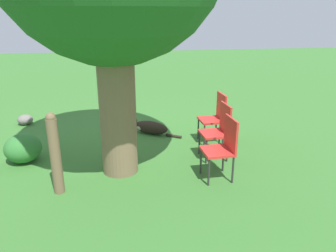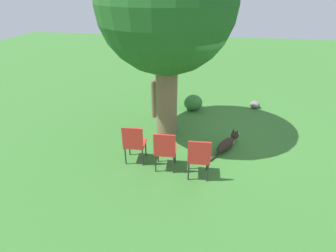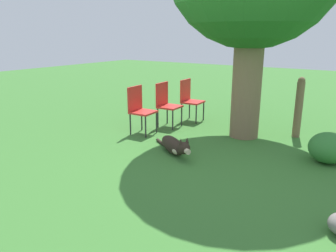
# 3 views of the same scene
# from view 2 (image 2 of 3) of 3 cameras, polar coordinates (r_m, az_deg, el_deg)

# --- Properties ---
(ground_plane) EXTENTS (30.00, 30.00, 0.00)m
(ground_plane) POSITION_cam_2_polar(r_m,az_deg,el_deg) (7.09, 8.47, -1.56)
(ground_plane) COLOR #38702D
(oak_tree) EXTENTS (3.09, 3.09, 4.71)m
(oak_tree) POSITION_cam_2_polar(r_m,az_deg,el_deg) (6.18, -0.35, 24.87)
(oak_tree) COLOR #7A6047
(oak_tree) RESTS_ON ground_plane
(dog) EXTENTS (1.08, 0.74, 0.38)m
(dog) POSITION_cam_2_polar(r_m,az_deg,el_deg) (6.47, 12.81, -3.66)
(dog) COLOR #2D231C
(dog) RESTS_ON ground_plane
(fence_post) EXTENTS (0.14, 0.14, 1.14)m
(fence_post) POSITION_cam_2_polar(r_m,az_deg,el_deg) (7.67, -3.13, 5.94)
(fence_post) COLOR brown
(fence_post) RESTS_ON ground_plane
(red_chair_0) EXTENTS (0.44, 0.46, 0.93)m
(red_chair_0) POSITION_cam_2_polar(r_m,az_deg,el_deg) (5.22, 6.74, -6.59)
(red_chair_0) COLOR red
(red_chair_0) RESTS_ON ground_plane
(red_chair_1) EXTENTS (0.44, 0.46, 0.93)m
(red_chair_1) POSITION_cam_2_polar(r_m,az_deg,el_deg) (5.40, -0.64, -5.02)
(red_chair_1) COLOR red
(red_chair_1) RESTS_ON ground_plane
(red_chair_2) EXTENTS (0.44, 0.46, 0.93)m
(red_chair_2) POSITION_cam_2_polar(r_m,az_deg,el_deg) (5.67, -7.39, -3.50)
(red_chair_2) COLOR red
(red_chair_2) RESTS_ON ground_plane
(garden_rock) EXTENTS (0.32, 0.31, 0.22)m
(garden_rock) POSITION_cam_2_polar(r_m,az_deg,el_deg) (8.91, 18.37, 4.49)
(garden_rock) COLOR slate
(garden_rock) RESTS_ON ground_plane
(low_shrub) EXTENTS (0.59, 0.59, 0.47)m
(low_shrub) POSITION_cam_2_polar(r_m,az_deg,el_deg) (8.32, 5.44, 5.14)
(low_shrub) COLOR #337533
(low_shrub) RESTS_ON ground_plane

